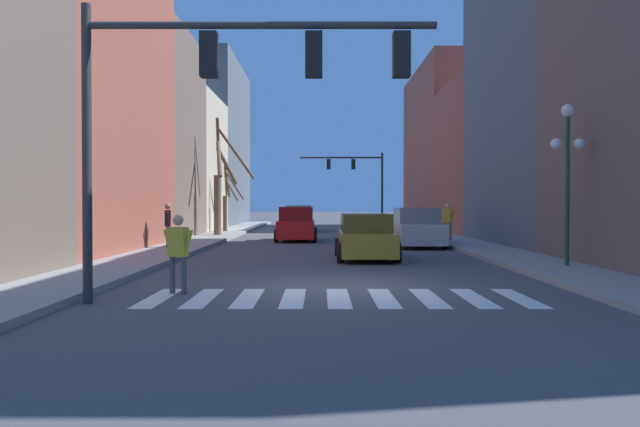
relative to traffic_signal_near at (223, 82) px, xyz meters
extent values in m
plane|color=#4C4C4F|center=(2.21, 2.33, -4.17)|extent=(240.00, 240.00, 0.00)
cube|color=gray|center=(-3.90, 2.33, -4.10)|extent=(2.22, 90.00, 0.15)
cube|color=gray|center=(8.32, 2.33, -4.10)|extent=(2.22, 90.00, 0.15)
cube|color=#934C3D|center=(-8.01, 11.76, 2.49)|extent=(6.00, 11.82, 13.33)
cube|color=#66564C|center=(-8.01, 21.76, 1.27)|extent=(6.00, 8.19, 10.89)
cube|color=#BCB299|center=(-8.01, 30.27, 0.34)|extent=(6.00, 8.81, 9.03)
cube|color=#515B66|center=(-8.01, 41.96, 2.72)|extent=(6.00, 14.57, 13.79)
cube|color=#515B66|center=(12.43, 15.72, 2.63)|extent=(6.00, 11.32, 13.61)
cube|color=#934C3D|center=(12.43, 25.59, 0.34)|extent=(6.00, 8.41, 9.02)
cube|color=#934C3D|center=(12.43, 37.33, 2.01)|extent=(6.00, 15.08, 12.36)
cube|color=white|center=(-1.39, 0.68, -4.17)|extent=(0.45, 2.60, 0.01)
cube|color=white|center=(-0.49, 0.68, -4.17)|extent=(0.45, 2.60, 0.01)
cube|color=white|center=(0.41, 0.68, -4.17)|extent=(0.45, 2.60, 0.01)
cube|color=white|center=(1.31, 0.68, -4.17)|extent=(0.45, 2.60, 0.01)
cube|color=white|center=(2.21, 0.68, -4.17)|extent=(0.45, 2.60, 0.01)
cube|color=white|center=(3.11, 0.68, -4.17)|extent=(0.45, 2.60, 0.01)
cube|color=white|center=(4.01, 0.68, -4.17)|extent=(0.45, 2.60, 0.01)
cube|color=white|center=(4.91, 0.68, -4.17)|extent=(0.45, 2.60, 0.01)
cube|color=white|center=(5.81, 0.68, -4.17)|extent=(0.45, 2.60, 0.01)
cylinder|color=#2D2D2D|center=(-2.54, 0.00, -1.36)|extent=(0.18, 0.18, 5.62)
cylinder|color=#2D2D2D|center=(0.75, 0.00, 1.05)|extent=(6.56, 0.14, 0.14)
cube|color=black|center=(-0.24, 0.00, 0.50)|extent=(0.32, 0.28, 0.84)
cube|color=black|center=(1.73, 0.00, 0.50)|extent=(0.32, 0.28, 0.84)
cube|color=black|center=(3.37, 0.00, 0.50)|extent=(0.32, 0.28, 0.84)
cylinder|color=#2D2D2D|center=(6.96, 39.60, -1.15)|extent=(0.18, 0.18, 6.05)
cylinder|color=#2D2D2D|center=(3.57, 39.60, 1.48)|extent=(6.78, 0.14, 0.14)
cube|color=black|center=(4.59, 39.60, 0.93)|extent=(0.32, 0.28, 0.84)
cube|color=black|center=(2.56, 39.60, 0.93)|extent=(0.32, 0.28, 0.84)
cylinder|color=#1E4C2D|center=(8.76, 5.69, -1.95)|extent=(0.12, 0.12, 4.15)
sphere|color=white|center=(8.76, 5.69, 0.31)|extent=(0.36, 0.36, 0.36)
sphere|color=white|center=(8.44, 5.69, -0.62)|extent=(0.31, 0.31, 0.31)
sphere|color=white|center=(9.08, 5.69, -0.62)|extent=(0.31, 0.31, 0.31)
cube|color=silver|center=(6.03, 15.36, -3.58)|extent=(1.86, 4.72, 0.84)
cube|color=slate|center=(6.03, 15.36, -2.82)|extent=(1.72, 2.46, 0.68)
cylinder|color=black|center=(5.08, 16.83, -3.85)|extent=(0.22, 0.64, 0.64)
cylinder|color=black|center=(6.98, 16.83, -3.85)|extent=(0.22, 0.64, 0.64)
cylinder|color=black|center=(5.08, 13.90, -3.85)|extent=(0.22, 0.64, 0.64)
cylinder|color=black|center=(6.98, 13.90, -3.85)|extent=(0.22, 0.64, 0.64)
cube|color=red|center=(0.66, 19.53, -3.57)|extent=(1.79, 4.19, 0.84)
cube|color=maroon|center=(0.66, 19.53, -2.81)|extent=(1.64, 2.18, 0.69)
cylinder|color=black|center=(1.57, 18.23, -3.85)|extent=(0.22, 0.64, 0.64)
cylinder|color=black|center=(-0.25, 18.23, -3.85)|extent=(0.22, 0.64, 0.64)
cylinder|color=black|center=(1.57, 20.83, -3.85)|extent=(0.22, 0.64, 0.64)
cylinder|color=black|center=(-0.25, 20.83, -3.85)|extent=(0.22, 0.64, 0.64)
cube|color=#A38423|center=(3.39, 9.31, -3.62)|extent=(1.76, 4.27, 0.75)
cube|color=#594813|center=(3.39, 9.31, -2.94)|extent=(1.62, 2.22, 0.61)
cylinder|color=black|center=(2.49, 10.64, -3.85)|extent=(0.22, 0.64, 0.64)
cylinder|color=black|center=(4.29, 10.64, -3.85)|extent=(0.22, 0.64, 0.64)
cylinder|color=black|center=(2.49, 7.99, -3.85)|extent=(0.22, 0.64, 0.64)
cylinder|color=black|center=(4.29, 7.99, -3.85)|extent=(0.22, 0.64, 0.64)
cube|color=gray|center=(0.43, 30.38, -3.57)|extent=(1.76, 4.40, 0.86)
cube|color=#464648|center=(0.43, 30.38, -2.78)|extent=(1.62, 2.29, 0.70)
cylinder|color=black|center=(1.33, 29.02, -3.85)|extent=(0.22, 0.64, 0.64)
cylinder|color=black|center=(-0.46, 29.02, -3.85)|extent=(0.22, 0.64, 0.64)
cylinder|color=black|center=(1.33, 31.75, -3.85)|extent=(0.22, 0.64, 0.64)
cylinder|color=black|center=(-0.46, 31.75, -3.85)|extent=(0.22, 0.64, 0.64)
cylinder|color=#282D47|center=(-4.15, 12.78, -3.61)|extent=(0.12, 0.12, 0.82)
cylinder|color=#282D47|center=(-4.22, 13.08, -3.61)|extent=(0.12, 0.12, 0.82)
cube|color=black|center=(-4.19, 12.93, -2.87)|extent=(0.31, 0.44, 0.65)
sphere|color=#8C664C|center=(-4.19, 12.93, -2.40)|extent=(0.23, 0.23, 0.23)
cylinder|color=black|center=(-4.14, 12.70, -2.92)|extent=(0.15, 0.29, 0.63)
cylinder|color=black|center=(-4.24, 13.16, -2.92)|extent=(0.15, 0.29, 0.63)
cylinder|color=#4C4C51|center=(-1.24, 1.27, -3.78)|extent=(0.12, 0.12, 0.78)
cylinder|color=#4C4C51|center=(-0.97, 1.18, -3.78)|extent=(0.12, 0.12, 0.78)
cube|color=gold|center=(-1.11, 1.22, -3.09)|extent=(0.43, 0.33, 0.61)
sphere|color=tan|center=(-1.11, 1.22, -2.64)|extent=(0.22, 0.22, 0.22)
cylinder|color=gold|center=(-1.31, 1.30, -3.13)|extent=(0.28, 0.17, 0.60)
cylinder|color=gold|center=(-0.90, 1.15, -3.13)|extent=(0.28, 0.17, 0.60)
cylinder|color=#7A705B|center=(8.07, 17.97, -3.62)|extent=(0.12, 0.12, 0.81)
cylinder|color=#7A705B|center=(7.83, 18.13, -3.62)|extent=(0.12, 0.12, 0.81)
cube|color=gold|center=(7.95, 18.05, -2.89)|extent=(0.46, 0.41, 0.64)
sphere|color=beige|center=(7.95, 18.05, -2.42)|extent=(0.23, 0.23, 0.23)
cylinder|color=gold|center=(8.14, 17.93, -2.93)|extent=(0.28, 0.23, 0.62)
cylinder|color=gold|center=(7.76, 18.18, -2.93)|extent=(0.28, 0.23, 0.62)
cylinder|color=brown|center=(-4.07, 27.07, -2.92)|extent=(0.28, 0.28, 2.21)
cylinder|color=brown|center=(-3.63, 26.79, -1.43)|extent=(0.95, 0.69, 1.45)
cylinder|color=brown|center=(-4.14, 27.83, -0.91)|extent=(0.24, 1.63, 1.96)
cylinder|color=brown|center=(-3.52, 27.36, -1.15)|extent=(1.17, 0.71, 1.89)
cylinder|color=brown|center=(-4.05, 27.81, -0.89)|extent=(0.19, 1.60, 1.99)
cylinder|color=brown|center=(-3.80, 22.60, -2.38)|extent=(0.41, 0.41, 3.28)
cylinder|color=brown|center=(-3.59, 21.86, 0.11)|extent=(0.60, 1.66, 2.11)
cylinder|color=brown|center=(-3.30, 22.76, -0.22)|extent=(1.20, 0.55, 2.10)
cylinder|color=brown|center=(-2.84, 23.03, 0.50)|extent=(2.04, 1.07, 2.87)
cylinder|color=brown|center=(-3.87, 23.31, 0.79)|extent=(0.31, 1.60, 3.33)
camera|label=1|loc=(1.85, -11.71, -2.28)|focal=35.00mm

